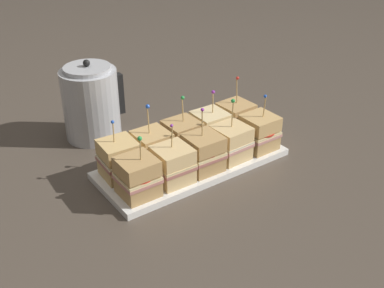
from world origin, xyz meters
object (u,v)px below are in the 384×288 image
Objects in this scene: sandwich_back_right at (210,129)px; sandwich_back_left at (152,148)px; sandwich_front_right at (231,142)px; sandwich_back_center at (183,138)px; sandwich_front_far_right at (259,132)px; sandwich_front_far_left at (138,177)px; sandwich_front_center at (203,153)px; sandwich_back_far_right at (236,119)px; kettle_steel at (91,103)px; serving_platter at (192,163)px; sandwich_back_far_left at (119,159)px; sandwich_front_left at (173,165)px.

sandwich_back_left is at bearing 179.19° from sandwich_back_right.
sandwich_back_center is at bearing 135.32° from sandwich_front_right.
sandwich_front_far_right is 0.21m from sandwich_back_center.
sandwich_front_center reaches higher than sandwich_front_far_left.
sandwich_front_far_left is at bearing -179.99° from sandwich_front_center.
sandwich_back_far_right is 0.73× the size of kettle_steel.
sandwich_back_right is at bearing 45.33° from sandwich_front_center.
serving_platter is at bearing -27.31° from sandwich_back_left.
sandwich_back_far_left is at bearing 88.47° from sandwich_front_far_left.
sandwich_front_center and sandwich_back_left have the same top height.
sandwich_back_far_right is at bearing 1.23° from sandwich_back_center.
sandwich_back_center is (0.19, -0.00, 0.00)m from sandwich_back_far_left.
kettle_steel reaches higher than sandwich_back_right.
sandwich_front_center reaches higher than sandwich_back_right.
sandwich_back_far_left is (-0.19, 0.10, 0.00)m from sandwich_front_center.
sandwich_front_center is at bearing -90.44° from sandwich_back_center.
sandwich_back_far_left is 0.29m from sandwich_back_right.
sandwich_back_far_left is 0.10m from sandwich_back_left.
sandwich_back_far_right is (0.10, 0.00, -0.00)m from sandwich_back_right.
sandwich_front_far_left is 0.37m from kettle_steel.
sandwich_back_center is (-0.09, 0.09, 0.00)m from sandwich_front_right.
sandwich_front_left is 0.97× the size of sandwich_front_far_right.
sandwich_back_far_right is at bearing 0.22° from sandwich_back_far_left.
sandwich_front_right is 0.21m from sandwich_back_left.
sandwich_back_far_right is (0.29, 0.10, 0.00)m from sandwich_front_left.
sandwich_front_far_left is at bearing -179.55° from sandwich_front_left.
kettle_steel reaches higher than serving_platter.
sandwich_back_left is (-0.29, 0.10, -0.00)m from sandwich_front_far_right.
sandwich_back_far_right reaches higher than sandwich_front_far_right.
sandwich_front_center is at bearing -89.63° from serving_platter.
sandwich_back_left reaches higher than sandwich_front_far_right.
sandwich_front_center is at bearing 0.01° from sandwich_front_far_left.
kettle_steel reaches higher than sandwich_front_center.
sandwich_front_center is 1.06× the size of sandwich_back_right.
sandwich_back_left is at bearing 152.69° from serving_platter.
sandwich_back_right reaches higher than serving_platter.
sandwich_back_far_left is 0.88× the size of sandwich_back_far_right.
sandwich_front_right reaches higher than sandwich_front_far_right.
sandwich_front_left is 0.90× the size of sandwich_back_left.
sandwich_front_right is 0.30m from sandwich_back_far_left.
sandwich_back_far_right is (0.10, 0.10, 0.00)m from sandwich_front_right.
sandwich_front_center is 0.22m from sandwich_back_far_left.
sandwich_back_center is at bearing -62.30° from kettle_steel.
serving_platter is 0.12m from sandwich_back_right.
sandwich_back_far_left is at bearing -101.29° from kettle_steel.
sandwich_front_far_right is at bearing -18.97° from sandwich_back_left.
kettle_steel is (-0.23, 0.36, 0.04)m from sandwich_front_right.
sandwich_back_right is at bearing -177.69° from sandwich_back_far_right.
sandwich_back_far_right is (0.39, 0.10, 0.00)m from sandwich_front_far_left.
sandwich_back_far_left is (-0.29, 0.10, 0.00)m from sandwich_front_right.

